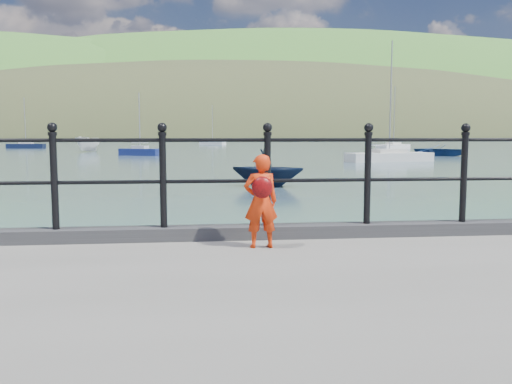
{
  "coord_description": "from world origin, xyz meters",
  "views": [
    {
      "loc": [
        -0.21,
        -6.37,
        2.22
      ],
      "look_at": [
        0.46,
        -0.2,
        1.55
      ],
      "focal_mm": 38.0,
      "sensor_mm": 36.0,
      "label": 1
    }
  ],
  "objects": [
    {
      "name": "railing",
      "position": [
        0.0,
        -0.15,
        1.82
      ],
      "size": [
        18.11,
        0.11,
        1.2
      ],
      "color": "black",
      "rests_on": "kerb"
    },
    {
      "name": "sailboat_left",
      "position": [
        -25.63,
        78.02,
        0.34
      ],
      "size": [
        5.42,
        1.91,
        7.7
      ],
      "rotation": [
        0.0,
        0.0,
        -0.05
      ],
      "color": "black",
      "rests_on": "ground"
    },
    {
      "name": "sailboat_far",
      "position": [
        27.07,
        66.82,
        0.34
      ],
      "size": [
        5.95,
        5.21,
        8.94
      ],
      "rotation": [
        0.0,
        0.0,
        0.67
      ],
      "color": "white",
      "rests_on": "ground"
    },
    {
      "name": "child",
      "position": [
        0.46,
        -0.68,
        1.51
      ],
      "size": [
        0.38,
        0.32,
        1.0
      ],
      "rotation": [
        0.0,
        0.0,
        3.22
      ],
      "color": "red",
      "rests_on": "quay"
    },
    {
      "name": "ground",
      "position": [
        0.0,
        0.0,
        0.0
      ],
      "size": [
        600.0,
        600.0,
        0.0
      ],
      "primitive_type": "plane",
      "color": "#2D4251",
      "rests_on": "ground"
    },
    {
      "name": "sailboat_near",
      "position": [
        15.0,
        35.32,
        0.34
      ],
      "size": [
        7.34,
        3.5,
        9.61
      ],
      "rotation": [
        0.0,
        0.0,
        0.23
      ],
      "color": "silver",
      "rests_on": "ground"
    },
    {
      "name": "far_shore",
      "position": [
        38.34,
        239.41,
        -22.57
      ],
      "size": [
        830.0,
        200.0,
        156.0
      ],
      "color": "#333A21",
      "rests_on": "ground"
    },
    {
      "name": "kerb",
      "position": [
        0.0,
        -0.15,
        1.07
      ],
      "size": [
        60.0,
        0.3,
        0.15
      ],
      "primitive_type": "cube",
      "color": "#28282B",
      "rests_on": "quay"
    },
    {
      "name": "sailboat_port",
      "position": [
        -5.92,
        49.29,
        0.34
      ],
      "size": [
        4.45,
        3.14,
        6.47
      ],
      "rotation": [
        0.0,
        0.0,
        -0.46
      ],
      "color": "navy",
      "rests_on": "ground"
    },
    {
      "name": "launch_blue",
      "position": [
        24.05,
        45.39,
        0.56
      ],
      "size": [
        6.31,
        6.59,
        1.11
      ],
      "primitive_type": "imported",
      "rotation": [
        0.0,
        0.0,
        0.65
      ],
      "color": "navy",
      "rests_on": "ground"
    },
    {
      "name": "launch_navy",
      "position": [
        2.71,
        16.05,
        0.79
      ],
      "size": [
        3.68,
        3.43,
        1.58
      ],
      "primitive_type": "imported",
      "rotation": [
        0.0,
        0.0,
        1.24
      ],
      "color": "black",
      "rests_on": "ground"
    },
    {
      "name": "sailboat_deep",
      "position": [
        2.82,
        99.68,
        0.34
      ],
      "size": [
        5.21,
        4.17,
        7.84
      ],
      "rotation": [
        0.0,
        0.0,
        -0.58
      ],
      "color": "white",
      "rests_on": "ground"
    },
    {
      "name": "launch_white",
      "position": [
        -13.2,
        60.63,
        0.94
      ],
      "size": [
        3.09,
        5.18,
        1.88
      ],
      "primitive_type": "imported",
      "rotation": [
        0.0,
        0.0,
        -0.28
      ],
      "color": "silver",
      "rests_on": "ground"
    }
  ]
}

